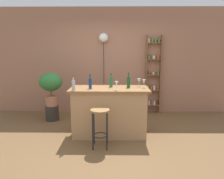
{
  "coord_description": "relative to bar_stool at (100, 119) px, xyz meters",
  "views": [
    {
      "loc": [
        0.1,
        -3.75,
        1.69
      ],
      "look_at": [
        0.05,
        0.55,
        0.88
      ],
      "focal_mm": 33.45,
      "sensor_mm": 36.0,
      "label": 1
    }
  ],
  "objects": [
    {
      "name": "ground",
      "position": [
        0.15,
        0.29,
        -0.51
      ],
      "size": [
        12.0,
        12.0,
        0.0
      ],
      "primitive_type": "plane",
      "color": "brown"
    },
    {
      "name": "back_wall",
      "position": [
        0.15,
        2.24,
        0.89
      ],
      "size": [
        6.4,
        0.1,
        2.8
      ],
      "primitive_type": "cube",
      "color": "#9E6B51",
      "rests_on": "ground"
    },
    {
      "name": "kitchen_counter",
      "position": [
        0.15,
        0.59,
        -0.03
      ],
      "size": [
        1.54,
        0.72,
        0.96
      ],
      "color": "tan",
      "rests_on": "ground"
    },
    {
      "name": "bar_stool",
      "position": [
        0.0,
        0.0,
        0.0
      ],
      "size": [
        0.33,
        0.33,
        0.69
      ],
      "color": "black",
      "rests_on": "ground"
    },
    {
      "name": "spice_shelf",
      "position": [
        1.28,
        2.11,
        0.52
      ],
      "size": [
        0.4,
        0.13,
        2.09
      ],
      "color": "brown",
      "rests_on": "ground"
    },
    {
      "name": "plant_stool",
      "position": [
        -1.28,
        1.45,
        -0.33
      ],
      "size": [
        0.32,
        0.32,
        0.37
      ],
      "primitive_type": "cylinder",
      "color": "#2D2823",
      "rests_on": "ground"
    },
    {
      "name": "potted_plant",
      "position": [
        -1.28,
        1.45,
        0.38
      ],
      "size": [
        0.55,
        0.49,
        0.8
      ],
      "color": "#A86B4C",
      "rests_on": "plant_stool"
    },
    {
      "name": "bottle_vinegar",
      "position": [
        -0.5,
        0.31,
        0.55
      ],
      "size": [
        0.06,
        0.06,
        0.27
      ],
      "color": "#B2B2B7",
      "rests_on": "kitchen_counter"
    },
    {
      "name": "bottle_spirits_clear",
      "position": [
        -0.22,
        0.52,
        0.55
      ],
      "size": [
        0.06,
        0.06,
        0.28
      ],
      "color": "navy",
      "rests_on": "kitchen_counter"
    },
    {
      "name": "bottle_olive_oil",
      "position": [
        0.53,
        0.65,
        0.56
      ],
      "size": [
        0.07,
        0.07,
        0.3
      ],
      "color": "#194C23",
      "rests_on": "kitchen_counter"
    },
    {
      "name": "bottle_sauce_amber",
      "position": [
        0.18,
        0.72,
        0.55
      ],
      "size": [
        0.07,
        0.07,
        0.28
      ],
      "color": "#236638",
      "rests_on": "kitchen_counter"
    },
    {
      "name": "wine_glass_left",
      "position": [
        0.84,
        0.66,
        0.56
      ],
      "size": [
        0.07,
        0.07,
        0.16
      ],
      "color": "silver",
      "rests_on": "kitchen_counter"
    },
    {
      "name": "wine_glass_center",
      "position": [
        0.75,
        0.79,
        0.56
      ],
      "size": [
        0.07,
        0.07,
        0.16
      ],
      "color": "silver",
      "rests_on": "kitchen_counter"
    },
    {
      "name": "wine_glass_right",
      "position": [
        0.29,
        0.4,
        0.56
      ],
      "size": [
        0.07,
        0.07,
        0.16
      ],
      "color": "silver",
      "rests_on": "kitchen_counter"
    },
    {
      "name": "pendant_globe_light",
      "position": [
        -0.04,
        2.13,
        1.48
      ],
      "size": [
        0.24,
        0.24,
        2.14
      ],
      "color": "black",
      "rests_on": "ground"
    }
  ]
}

